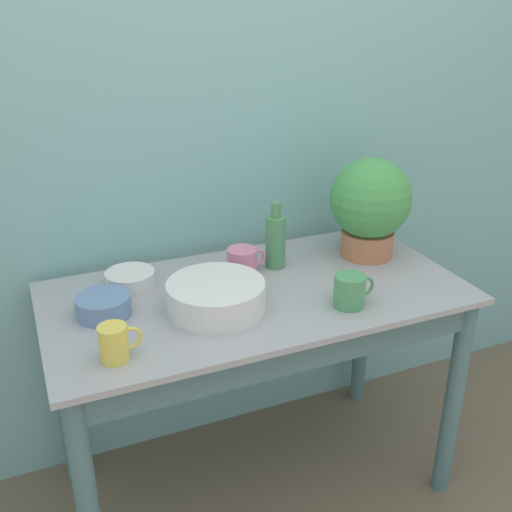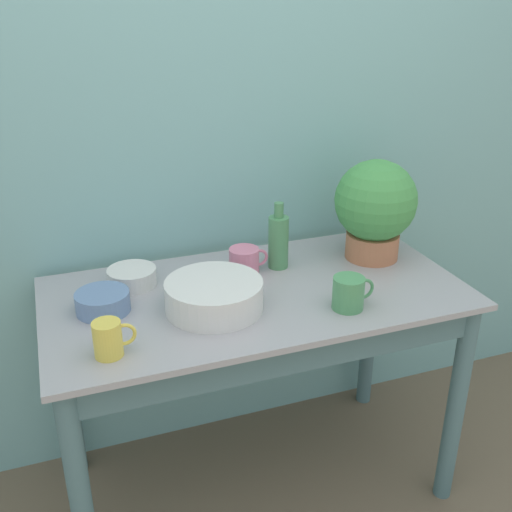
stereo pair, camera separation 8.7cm
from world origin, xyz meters
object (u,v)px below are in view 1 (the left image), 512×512
Objects in this scene: mug_yellow at (115,343)px; bowl_small_blue at (103,306)px; bowl_small_enamel_white at (130,280)px; bottle_tall at (276,240)px; mug_pink at (243,261)px; mug_green at (350,291)px; bowl_wash_large at (216,296)px; potted_plant at (370,204)px.

mug_yellow reaches higher than bowl_small_blue.
bowl_small_blue is (-0.11, -0.14, 0.00)m from bowl_small_enamel_white.
mug_yellow is at bearing -107.28° from bowl_small_enamel_white.
mug_yellow is (-0.61, -0.35, -0.05)m from bottle_tall.
bowl_small_blue is (-0.60, -0.11, -0.07)m from bottle_tall.
mug_pink is 0.85× the size of bowl_small_blue.
bottle_tall reaches higher than mug_pink.
bowl_small_enamel_white is at bearing 52.75° from bowl_small_blue.
bowl_small_blue is at bearing 161.60° from mug_green.
bowl_small_blue is at bearing -167.97° from mug_pink.
mug_pink is (-0.12, -0.01, -0.05)m from bottle_tall.
bowl_wash_large is 0.40m from mug_green.
mug_yellow is 0.24m from bowl_small_blue.
bowl_wash_large is 2.58× the size of mug_yellow.
bottle_tall is 2.05× the size of mug_yellow.
bowl_small_blue is at bearing -169.53° from bottle_tall.
mug_green is at bearing -32.68° from bowl_small_enamel_white.
potted_plant is 0.49m from mug_pink.
mug_yellow is at bearing -161.65° from potted_plant.
mug_pink is at bearing -175.71° from bottle_tall.
bowl_wash_large is at bearing -50.04° from bowl_small_enamel_white.
mug_green reaches higher than bowl_small_enamel_white.
mug_yellow reaches higher than bowl_wash_large.
mug_yellow is 0.70m from mug_green.
bowl_small_enamel_white is at bearing 147.32° from mug_green.
bowl_wash_large is 0.35m from mug_yellow.
mug_yellow reaches higher than mug_pink.
bowl_small_enamel_white is (-0.49, 0.03, -0.07)m from bottle_tall.
mug_pink is 0.86× the size of bowl_small_enamel_white.
mug_green reaches higher than bowl_small_blue.
bowl_wash_large is at bearing -164.69° from potted_plant.
bowl_small_blue is (-0.31, 0.10, -0.01)m from bowl_wash_large.
potted_plant is 0.42m from mug_green.
bottle_tall is at bearing 4.29° from mug_pink.
bottle_tall reaches higher than bowl_small_blue.
mug_green is 0.98× the size of mug_pink.
bottle_tall is at bearing 36.12° from bowl_wash_large.
bowl_small_enamel_white is at bearing 72.72° from mug_yellow.
mug_green is (-0.25, -0.30, -0.14)m from potted_plant.
bottle_tall is at bearing -3.75° from bowl_small_enamel_white.
bottle_tall is 0.35m from mug_green.
potted_plant is at bearing -3.57° from mug_pink.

